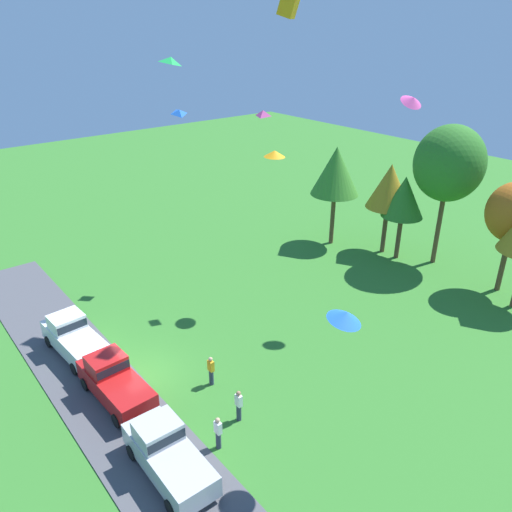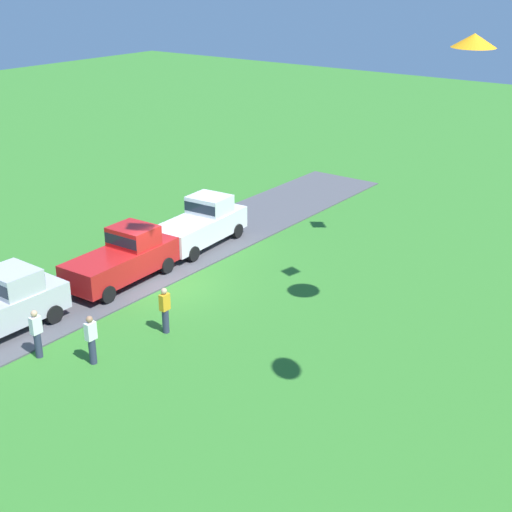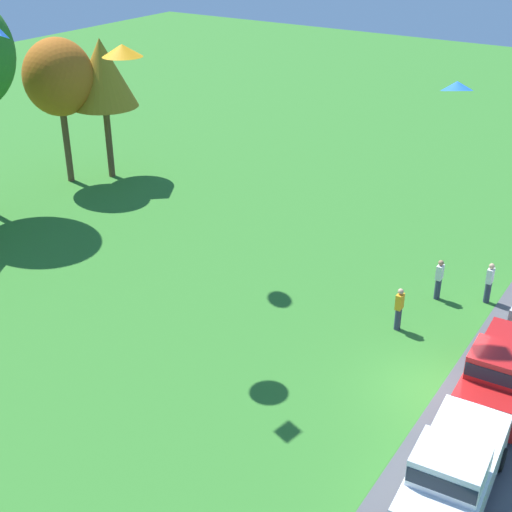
{
  "view_description": "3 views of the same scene",
  "coord_description": "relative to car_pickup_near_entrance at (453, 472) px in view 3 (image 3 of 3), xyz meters",
  "views": [
    {
      "loc": [
        20.36,
        -8.72,
        17.3
      ],
      "look_at": [
        1.36,
        6.63,
        5.66
      ],
      "focal_mm": 35.0,
      "sensor_mm": 36.0,
      "label": 1
    },
    {
      "loc": [
        18.68,
        18.32,
        12.04
      ],
      "look_at": [
        -0.08,
        4.27,
        2.4
      ],
      "focal_mm": 50.0,
      "sensor_mm": 36.0,
      "label": 2
    },
    {
      "loc": [
        -18.74,
        -5.3,
        14.44
      ],
      "look_at": [
        -0.29,
        6.7,
        3.19
      ],
      "focal_mm": 50.0,
      "sensor_mm": 36.0,
      "label": 3
    }
  ],
  "objects": [
    {
      "name": "ground_plane",
      "position": [
        4.38,
        2.02,
        -1.11
      ],
      "size": [
        120.0,
        120.0,
        0.0
      ],
      "primitive_type": "plane",
      "color": "#337528"
    },
    {
      "name": "pavement_strip",
      "position": [
        4.38,
        -0.31,
        -1.08
      ],
      "size": [
        36.0,
        4.4,
        0.06
      ],
      "primitive_type": "cube",
      "color": "#4C4C51",
      "rests_on": "ground"
    },
    {
      "name": "car_pickup_near_entrance",
      "position": [
        0.0,
        0.0,
        0.0
      ],
      "size": [
        5.12,
        2.32,
        2.14
      ],
      "color": "white",
      "rests_on": "ground"
    },
    {
      "name": "car_pickup_mid_row",
      "position": [
        5.0,
        0.17,
        0.0
      ],
      "size": [
        5.08,
        2.22,
        2.14
      ],
      "color": "red",
      "rests_on": "ground"
    },
    {
      "name": "person_beside_suv",
      "position": [
        10.94,
        2.32,
        -0.23
      ],
      "size": [
        0.36,
        0.24,
        1.71
      ],
      "color": "#2D334C",
      "rests_on": "ground"
    },
    {
      "name": "person_watching_sky",
      "position": [
        7.19,
        4.49,
        -0.23
      ],
      "size": [
        0.36,
        0.24,
        1.71
      ],
      "color": "#2D334C",
      "rests_on": "ground"
    },
    {
      "name": "person_on_lawn",
      "position": [
        10.13,
        4.06,
        -0.23
      ],
      "size": [
        0.36,
        0.24,
        1.71
      ],
      "color": "#2D334C",
      "rests_on": "ground"
    },
    {
      "name": "tree_center_back",
      "position": [
        11.49,
        25.93,
        4.65
      ],
      "size": [
        3.71,
        3.71,
        7.84
      ],
      "color": "brown",
      "rests_on": "ground"
    },
    {
      "name": "tree_right_of_center",
      "position": [
        13.29,
        24.52,
        4.71
      ],
      "size": [
        3.64,
        3.64,
        7.68
      ],
      "color": "brown",
      "rests_on": "ground"
    },
    {
      "name": "kite_delta_high_right",
      "position": [
        14.63,
        5.72,
        6.25
      ],
      "size": [
        1.91,
        1.89,
        0.69
      ],
      "primitive_type": "cone",
      "rotation": [
        -0.24,
        0.0,
        5.31
      ],
      "color": "blue"
    },
    {
      "name": "kite_delta_over_trees",
      "position": [
        2.49,
        12.7,
        8.91
      ],
      "size": [
        1.82,
        1.82,
        0.42
      ],
      "primitive_type": "cone",
      "rotation": [
        -0.02,
        0.0,
        5.36
      ],
      "color": "orange"
    }
  ]
}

